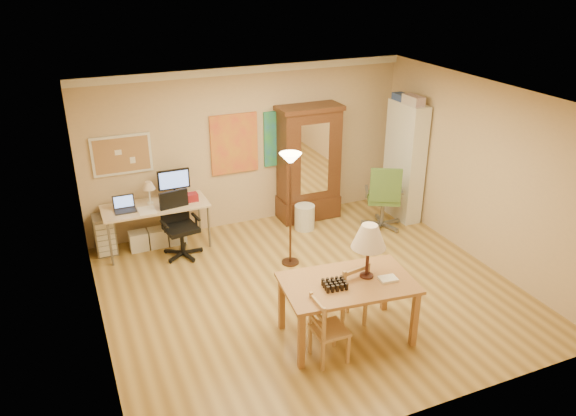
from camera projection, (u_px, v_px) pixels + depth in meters
name	position (u px, v px, depth m)	size (l,w,h in m)	color
floor	(311.00, 291.00, 7.83)	(5.50, 5.50, 0.00)	olive
crown_molding	(247.00, 70.00, 8.82)	(5.50, 0.08, 0.12)	white
corkboard	(122.00, 155.00, 8.56)	(0.90, 0.04, 0.62)	#A4804D
art_panel_left	(234.00, 144.00, 9.22)	(0.80, 0.04, 1.00)	gold
art_panel_right	(285.00, 138.00, 9.54)	(0.75, 0.04, 0.95)	teal
dining_table	(356.00, 269.00, 6.56)	(1.64, 1.09, 1.45)	brown
ladder_chair_back	(347.00, 296.00, 6.94)	(0.48, 0.47, 0.90)	#B27D51
ladder_chair_left	(327.00, 331.00, 6.35)	(0.37, 0.39, 0.84)	#B27D51
torchiere_lamp	(290.00, 177.00, 7.97)	(0.32, 0.32, 1.75)	#43281B
computer_desk	(158.00, 221.00, 8.86)	(1.62, 0.71, 1.22)	beige
office_chair_black	(181.00, 239.00, 8.67)	(0.62, 0.62, 1.01)	black
office_chair_green	(383.00, 211.00, 9.54)	(0.71, 0.71, 1.15)	slate
drawer_cart	(105.00, 235.00, 8.72)	(0.31, 0.37, 0.62)	slate
armoire	(309.00, 171.00, 9.71)	(1.10, 0.52, 2.02)	#3E1C11
bookshelf	(404.00, 162.00, 9.70)	(0.31, 0.82, 2.06)	white
wastebin	(305.00, 217.00, 9.54)	(0.34, 0.34, 0.43)	silver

